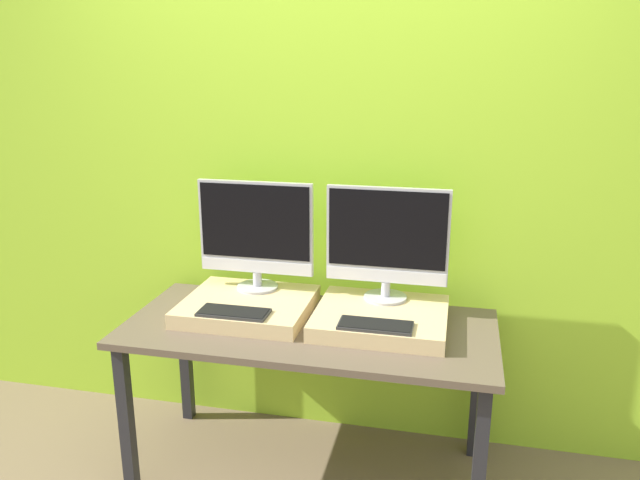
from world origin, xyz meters
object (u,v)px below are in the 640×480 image
object	(u,v)px
monitor_left	(256,232)
monitor_right	(387,241)
keyboard_right	(376,325)
keyboard_left	(234,312)

from	to	relation	value
monitor_left	monitor_right	distance (m)	0.59
keyboard_right	keyboard_left	bearing A→B (deg)	180.00
keyboard_left	monitor_right	size ratio (longest dim) A/B	0.56
monitor_left	keyboard_left	world-z (taller)	monitor_left
monitor_left	keyboard_left	size ratio (longest dim) A/B	1.80
keyboard_left	monitor_left	bearing A→B (deg)	90.00
keyboard_left	keyboard_right	world-z (taller)	same
monitor_right	keyboard_left	bearing A→B (deg)	-152.18
monitor_left	monitor_right	world-z (taller)	same
monitor_left	keyboard_left	xyz separation A→B (m)	(0.00, -0.31, -0.26)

